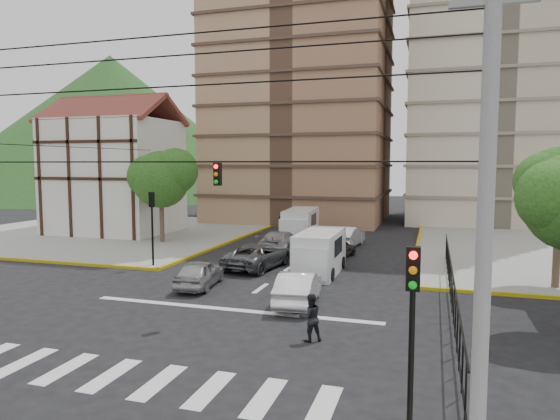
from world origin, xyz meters
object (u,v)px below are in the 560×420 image
at_px(van_left_lane, 300,225).
at_px(pedestrian_crosswalk, 310,317).
at_px(traffic_light_nw, 152,216).
at_px(traffic_light_se, 412,316).
at_px(car_white_front_right, 298,288).
at_px(car_silver_front_left, 199,273).
at_px(van_right_lane, 319,254).

height_order(van_left_lane, pedestrian_crosswalk, van_left_lane).
height_order(traffic_light_nw, pedestrian_crosswalk, traffic_light_nw).
distance_m(traffic_light_se, car_white_front_right, 12.15).
xyz_separation_m(car_white_front_right, pedestrian_crosswalk, (1.61, -4.37, 0.11)).
bearing_deg(car_silver_front_left, traffic_light_se, 124.18).
height_order(car_silver_front_left, car_white_front_right, car_white_front_right).
xyz_separation_m(traffic_light_nw, car_silver_front_left, (4.76, -3.43, -2.41)).
bearing_deg(traffic_light_se, car_silver_front_left, 131.69).
bearing_deg(van_left_lane, traffic_light_nw, -117.53).
distance_m(van_right_lane, car_silver_front_left, 6.91).
height_order(van_right_lane, car_white_front_right, van_right_lane).
bearing_deg(car_white_front_right, traffic_light_nw, -31.33).
distance_m(van_right_lane, pedestrian_crosswalk, 10.67).
bearing_deg(traffic_light_nw, van_right_lane, 6.86).
relative_size(van_right_lane, van_left_lane, 0.93).
relative_size(van_left_lane, car_silver_front_left, 1.39).
xyz_separation_m(traffic_light_se, van_right_lane, (-5.72, 16.79, -1.95)).
bearing_deg(traffic_light_se, car_white_front_right, 116.23).
xyz_separation_m(traffic_light_se, car_white_front_right, (-5.27, 10.69, -2.37)).
bearing_deg(pedestrian_crosswalk, van_right_lane, -112.45).
bearing_deg(van_left_lane, car_white_front_right, -79.56).
distance_m(van_right_lane, van_left_lane, 12.62).
bearing_deg(traffic_light_nw, car_silver_front_left, -35.77).
bearing_deg(car_white_front_right, van_right_lane, -91.66).
height_order(traffic_light_nw, van_right_lane, traffic_light_nw).
bearing_deg(van_right_lane, car_silver_front_left, -138.17).
height_order(traffic_light_se, car_white_front_right, traffic_light_se).
xyz_separation_m(van_right_lane, car_silver_front_left, (-5.11, -4.62, -0.46)).
distance_m(traffic_light_nw, van_right_lane, 10.14).
relative_size(van_right_lane, car_white_front_right, 1.18).
bearing_deg(traffic_light_nw, car_white_front_right, -25.41).
bearing_deg(pedestrian_crosswalk, van_left_lane, -107.76).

